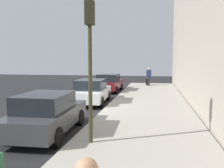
% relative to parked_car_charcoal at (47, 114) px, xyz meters
% --- Properties ---
extents(ground_plane, '(56.00, 56.00, 0.00)m').
position_rel_parked_car_charcoal_xyz_m(ground_plane, '(4.66, -0.21, -0.76)').
color(ground_plane, black).
extents(sidewalk, '(28.00, 4.60, 0.15)m').
position_rel_parked_car_charcoal_xyz_m(sidewalk, '(4.66, -3.51, -0.68)').
color(sidewalk, '#A39E93').
rests_on(sidewalk, ground).
extents(lane_stripe_centre, '(28.00, 0.14, 0.01)m').
position_rel_parked_car_charcoal_xyz_m(lane_stripe_centre, '(4.66, 2.99, -0.75)').
color(lane_stripe_centre, gold).
rests_on(lane_stripe_centre, ground).
extents(parked_car_charcoal, '(4.23, 2.01, 1.51)m').
position_rel_parked_car_charcoal_xyz_m(parked_car_charcoal, '(0.00, 0.00, 0.00)').
color(parked_car_charcoal, black).
rests_on(parked_car_charcoal, ground).
extents(parked_car_white, '(4.20, 2.01, 1.51)m').
position_rel_parked_car_charcoal_xyz_m(parked_car_white, '(6.25, 0.01, -0.00)').
color(parked_car_white, black).
rests_on(parked_car_white, ground).
extents(parked_car_maroon, '(4.39, 1.98, 1.51)m').
position_rel_parked_car_charcoal_xyz_m(parked_car_maroon, '(12.05, 0.03, 0.00)').
color(parked_car_maroon, black).
rests_on(parked_car_maroon, ground).
extents(pedestrian_navy_coat, '(0.59, 0.50, 1.79)m').
position_rel_parked_car_charcoal_xyz_m(pedestrian_navy_coat, '(16.17, -3.25, 0.35)').
color(pedestrian_navy_coat, black).
rests_on(pedestrian_navy_coat, sidewalk).
extents(traffic_light_pole, '(0.35, 0.26, 4.29)m').
position_rel_parked_car_charcoal_xyz_m(traffic_light_pole, '(-0.99, -1.92, 2.30)').
color(traffic_light_pole, '#2D2D19').
rests_on(traffic_light_pole, sidewalk).
extents(rolling_suitcase, '(0.34, 0.22, 1.00)m').
position_rel_parked_car_charcoal_xyz_m(rolling_suitcase, '(16.63, -3.07, -0.29)').
color(rolling_suitcase, black).
rests_on(rolling_suitcase, sidewalk).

